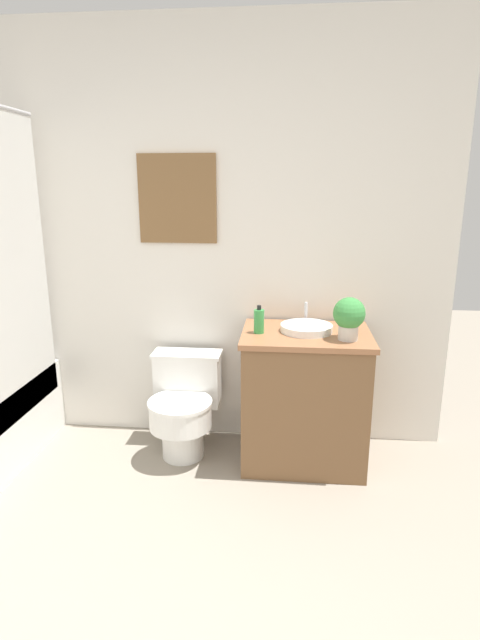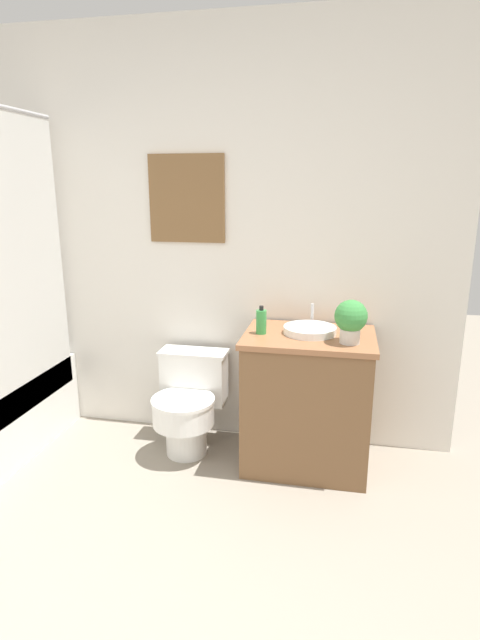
# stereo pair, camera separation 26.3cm
# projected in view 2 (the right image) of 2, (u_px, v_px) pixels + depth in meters

# --- Properties ---
(wall_back) EXTENTS (3.55, 0.07, 2.50)m
(wall_back) POSITION_uv_depth(u_px,v_px,m) (168.00, 240.00, 3.09)
(wall_back) COLOR white
(wall_back) RESTS_ON ground_plane
(toilet) EXTENTS (0.42, 0.51, 0.59)m
(toilet) POSITION_uv_depth(u_px,v_px,m) (189.00, 402.00, 3.03)
(toilet) COLOR white
(toilet) RESTS_ON ground_plane
(vanity) EXTENTS (0.72, 0.54, 0.79)m
(vanity) POSITION_uv_depth(u_px,v_px,m) (307.00, 400.00, 2.85)
(vanity) COLOR brown
(vanity) RESTS_ON ground_plane
(sink) EXTENTS (0.29, 0.33, 0.13)m
(sink) POSITION_uv_depth(u_px,v_px,m) (310.00, 330.00, 2.76)
(sink) COLOR white
(sink) RESTS_ON vanity
(soap_bottle) EXTENTS (0.06, 0.06, 0.16)m
(soap_bottle) POSITION_uv_depth(u_px,v_px,m) (261.00, 322.00, 2.75)
(soap_bottle) COLOR green
(soap_bottle) RESTS_ON vanity
(potted_plant) EXTENTS (0.17, 0.17, 0.23)m
(potted_plant) POSITION_uv_depth(u_px,v_px,m) (351.00, 319.00, 2.56)
(potted_plant) COLOR beige
(potted_plant) RESTS_ON vanity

